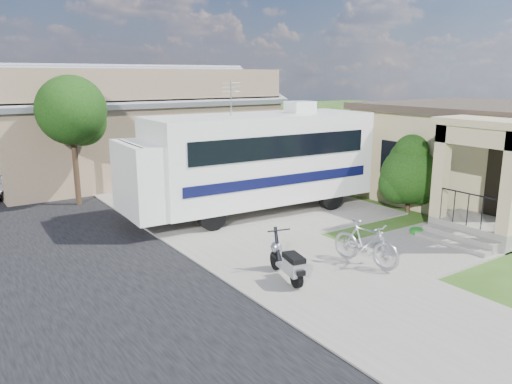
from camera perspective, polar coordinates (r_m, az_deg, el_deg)
ground at (r=13.02m, az=8.09°, el=-7.39°), size 120.00×120.00×0.00m
sidewalk_slab at (r=20.80m, az=-12.84°, el=0.32°), size 4.00×80.00×0.06m
driveway_slab at (r=17.24m, az=1.77°, el=-2.02°), size 7.00×6.00×0.05m
walk_slab at (r=14.52m, az=19.66°, el=-5.75°), size 4.00×3.00×0.05m
house at (r=20.25m, az=24.47°, el=4.15°), size 9.47×7.80×3.54m
warehouse at (r=24.51m, az=-14.33°, el=6.80°), size 12.50×8.40×5.04m
street_tree_a at (r=18.63m, az=-20.07°, el=8.41°), size 2.44×2.40×4.58m
street_tree_b at (r=28.40m, az=-25.24°, el=9.64°), size 2.44×2.40×4.73m
motorhome at (r=16.55m, az=-0.48°, el=3.83°), size 8.54×3.06×4.32m
shrub at (r=17.63m, az=17.16°, el=2.17°), size 2.15×2.06×2.64m
scooter at (r=11.26m, az=3.69°, el=-8.05°), size 0.70×1.58×1.05m
bicycle at (r=12.38m, az=12.40°, el=-5.99°), size 0.85×1.88×1.09m
garden_hose at (r=15.31m, az=17.87°, el=-4.41°), size 0.37×0.37×0.17m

